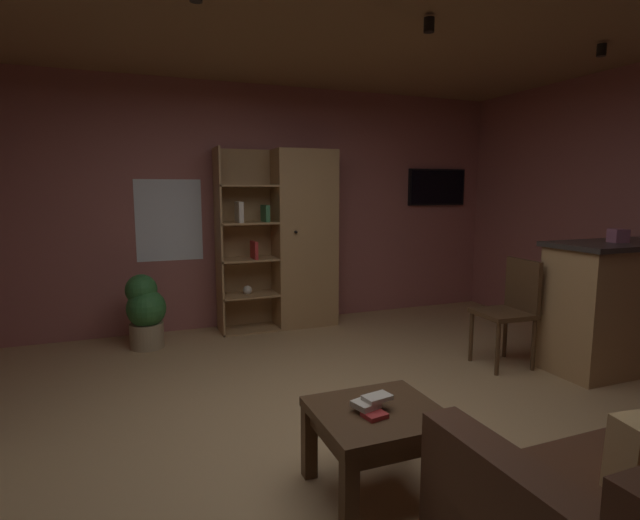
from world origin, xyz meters
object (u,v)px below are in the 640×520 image
object	(u,v)px
table_book_1	(366,404)
table_book_2	(377,397)
bookshelf_cabinet	(297,240)
potted_floor_plant	(145,310)
kitchen_bar_counter	(624,305)
wall_mounted_tv	(437,187)
coffee_table	(378,427)
table_book_0	(375,415)
dining_chair	(511,305)
tissue_box	(618,236)

from	to	relation	value
table_book_1	table_book_2	world-z (taller)	table_book_2
bookshelf_cabinet	potted_floor_plant	size ratio (longest dim) A/B	2.72
kitchen_bar_counter	wall_mounted_tv	bearing A→B (deg)	94.57
potted_floor_plant	kitchen_bar_counter	bearing A→B (deg)	-28.39
coffee_table	table_book_1	bearing A→B (deg)	175.22
coffee_table	table_book_1	size ratio (longest dim) A/B	5.27
coffee_table	wall_mounted_tv	bearing A→B (deg)	52.03
table_book_0	table_book_2	bearing A→B (deg)	54.03
kitchen_bar_counter	coffee_table	bearing A→B (deg)	-163.67
table_book_0	wall_mounted_tv	bearing A→B (deg)	52.00
bookshelf_cabinet	potted_floor_plant	distance (m)	1.74
table_book_0	table_book_1	size ratio (longest dim) A/B	0.88
kitchen_bar_counter	potted_floor_plant	distance (m)	4.28
bookshelf_cabinet	potted_floor_plant	world-z (taller)	bookshelf_cabinet
table_book_0	table_book_1	world-z (taller)	table_book_1
dining_chair	potted_floor_plant	world-z (taller)	dining_chair
kitchen_bar_counter	coffee_table	distance (m)	2.90
tissue_box	potted_floor_plant	world-z (taller)	tissue_box
bookshelf_cabinet	wall_mounted_tv	size ratio (longest dim) A/B	2.40
dining_chair	wall_mounted_tv	size ratio (longest dim) A/B	1.14
table_book_1	wall_mounted_tv	size ratio (longest dim) A/B	0.15
dining_chair	table_book_2	bearing A→B (deg)	-148.10
kitchen_bar_counter	wall_mounted_tv	xyz separation A→B (m)	(-0.20, 2.49, 1.00)
tissue_box	table_book_0	size ratio (longest dim) A/B	1.15
table_book_0	table_book_1	bearing A→B (deg)	98.17
tissue_box	potted_floor_plant	size ratio (longest dim) A/B	0.17
table_book_1	potted_floor_plant	world-z (taller)	potted_floor_plant
table_book_0	table_book_1	xyz separation A→B (m)	(-0.01, 0.07, 0.03)
table_book_1	dining_chair	xyz separation A→B (m)	(1.99, 1.20, 0.06)
table_book_0	dining_chair	xyz separation A→B (m)	(1.98, 1.27, 0.08)
kitchen_bar_counter	bookshelf_cabinet	bearing A→B (deg)	133.29
coffee_table	table_book_0	xyz separation A→B (m)	(-0.05, -0.07, 0.10)
coffee_table	potted_floor_plant	world-z (taller)	potted_floor_plant
table_book_2	kitchen_bar_counter	bearing A→B (deg)	16.23
tissue_box	kitchen_bar_counter	bearing A→B (deg)	4.95
tissue_box	potted_floor_plant	bearing A→B (deg)	150.37
tissue_box	table_book_2	size ratio (longest dim) A/B	0.87
table_book_1	bookshelf_cabinet	bearing A→B (deg)	77.35
bookshelf_cabinet	tissue_box	size ratio (longest dim) A/B	16.15
coffee_table	table_book_1	world-z (taller)	table_book_1
bookshelf_cabinet	kitchen_bar_counter	xyz separation A→B (m)	(2.15, -2.28, -0.42)
kitchen_bar_counter	tissue_box	size ratio (longest dim) A/B	11.74
coffee_table	table_book_1	xyz separation A→B (m)	(-0.06, 0.01, 0.13)
potted_floor_plant	wall_mounted_tv	size ratio (longest dim) A/B	0.88
tissue_box	table_book_2	distance (m)	2.81
bookshelf_cabinet	wall_mounted_tv	bearing A→B (deg)	6.16
potted_floor_plant	table_book_2	bearing A→B (deg)	-70.91
kitchen_bar_counter	table_book_2	distance (m)	2.90
tissue_box	dining_chair	world-z (taller)	tissue_box
table_book_0	potted_floor_plant	size ratio (longest dim) A/B	0.15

